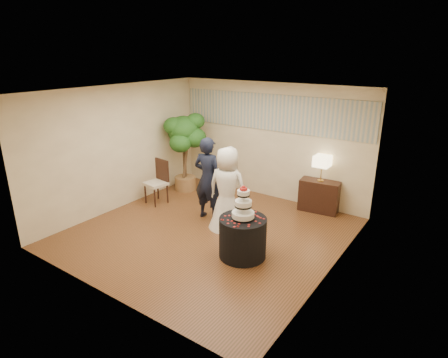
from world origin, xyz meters
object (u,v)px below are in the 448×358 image
Objects in this scene: console at (319,196)px; ficus_tree at (184,152)px; bride at (227,188)px; groom at (208,179)px; side_chair at (156,182)px; cake_table at (243,237)px; table_lamp at (322,168)px; wedding_cake at (243,202)px.

console is 0.43× the size of ficus_tree.
bride is 1.96× the size of console.
side_chair is (-1.53, -0.05, -0.38)m from groom.
cake_table is 0.96× the size of console.
groom is 1.88m from ficus_tree.
cake_table is 0.80× the size of side_chair.
bride reaches higher than table_lamp.
wedding_cake reaches higher than console.
groom is 1.72× the size of side_chair.
ficus_tree reaches higher than bride.
table_lamp is at bearing 82.26° from wedding_cake.
ficus_tree is at bearing -37.19° from bride.
groom reaches higher than wedding_cake.
bride is at bearing -130.53° from console.
groom is at bearing -21.32° from bride.
side_chair is (0.03, -1.10, -0.50)m from ficus_tree.
cake_table is at bearing -33.36° from ficus_tree.
cake_table is 2.70m from console.
side_chair is (-3.37, -1.78, 0.16)m from console.
console is 3.81m from side_chair.
side_chair is (-3.37, -1.78, -0.49)m from table_lamp.
side_chair is at bearing -152.20° from table_lamp.
groom is 2.58m from console.
console is 0.65m from table_lamp.
bride reaches higher than cake_table.
groom reaches higher than cake_table.
bride is 0.83× the size of ficus_tree.
ficus_tree is (-3.40, -0.68, 0.66)m from console.
table_lamp reaches higher than side_chair.
console is at bearing 0.00° from table_lamp.
wedding_cake is (0.00, 0.00, 0.67)m from cake_table.
console is 1.50× the size of table_lamp.
side_chair is (-3.00, 0.90, 0.16)m from cake_table.
ficus_tree reaches higher than table_lamp.
cake_table is at bearing -104.47° from console.
groom is 1.57m from side_chair.
bride is 2.25m from table_lamp.
groom reaches higher than console.
wedding_cake is 2.70m from table_lamp.
groom is 0.61m from bride.
groom is 3.11× the size of table_lamp.
ficus_tree is (-3.04, 2.00, 0.66)m from cake_table.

